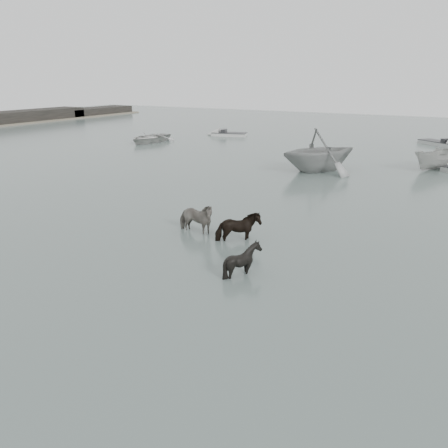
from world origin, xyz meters
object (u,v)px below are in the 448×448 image
at_px(pony_black, 243,255).
at_px(pony_dark, 239,224).
at_px(rowboat_lead, 149,137).
at_px(pony_pinto, 195,215).

bearing_deg(pony_black, pony_dark, 9.16).
bearing_deg(pony_dark, rowboat_lead, 71.59).
height_order(pony_dark, rowboat_lead, pony_dark).
relative_size(pony_black, rowboat_lead, 0.26).
bearing_deg(pony_dark, pony_black, -123.75).
bearing_deg(pony_pinto, rowboat_lead, 42.65).
relative_size(pony_pinto, pony_black, 1.36).
height_order(pony_pinto, pony_black, pony_pinto).
bearing_deg(rowboat_lead, pony_pinto, -47.35).
bearing_deg(pony_black, pony_pinto, 32.57).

